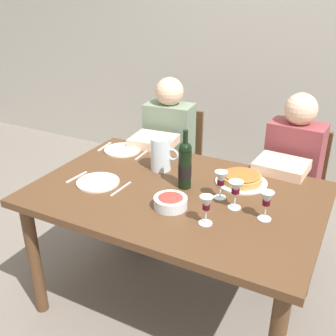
% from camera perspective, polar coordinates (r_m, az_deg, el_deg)
% --- Properties ---
extents(ground_plane, '(8.00, 8.00, 0.00)m').
position_cam_1_polar(ground_plane, '(2.57, 1.04, -18.36)').
color(ground_plane, slate).
extents(back_wall, '(8.00, 0.10, 2.80)m').
position_cam_1_polar(back_wall, '(3.73, 15.58, 18.67)').
color(back_wall, '#B2ADA3').
rests_on(back_wall, ground).
extents(dining_table, '(1.50, 1.00, 0.76)m').
position_cam_1_polar(dining_table, '(2.16, 1.17, -5.45)').
color(dining_table, brown).
rests_on(dining_table, ground).
extents(wine_bottle, '(0.07, 0.07, 0.32)m').
position_cam_1_polar(wine_bottle, '(2.10, 2.42, 0.46)').
color(wine_bottle, black).
rests_on(wine_bottle, dining_table).
extents(water_pitcher, '(0.17, 0.12, 0.20)m').
position_cam_1_polar(water_pitcher, '(2.33, -1.01, 1.78)').
color(water_pitcher, silver).
rests_on(water_pitcher, dining_table).
extents(baked_tart, '(0.28, 0.28, 0.06)m').
position_cam_1_polar(baked_tart, '(2.22, 10.41, -1.47)').
color(baked_tart, silver).
rests_on(baked_tart, dining_table).
extents(salad_bowl, '(0.17, 0.17, 0.06)m').
position_cam_1_polar(salad_bowl, '(1.96, 0.36, -4.75)').
color(salad_bowl, silver).
rests_on(salad_bowl, dining_table).
extents(wine_glass_left_diner, '(0.06, 0.06, 0.14)m').
position_cam_1_polar(wine_glass_left_diner, '(1.81, 5.47, -5.21)').
color(wine_glass_left_diner, silver).
rests_on(wine_glass_left_diner, dining_table).
extents(wine_glass_right_diner, '(0.07, 0.07, 0.14)m').
position_cam_1_polar(wine_glass_right_diner, '(1.89, 13.83, -4.46)').
color(wine_glass_right_diner, silver).
rests_on(wine_glass_right_diner, dining_table).
extents(wine_glass_centre, '(0.07, 0.07, 0.15)m').
position_cam_1_polar(wine_glass_centre, '(2.02, 7.53, -1.68)').
color(wine_glass_centre, silver).
rests_on(wine_glass_centre, dining_table).
extents(wine_glass_spare, '(0.07, 0.07, 0.14)m').
position_cam_1_polar(wine_glass_spare, '(1.95, 9.60, -2.94)').
color(wine_glass_spare, silver).
rests_on(wine_glass_spare, dining_table).
extents(dinner_plate_left_setting, '(0.23, 0.23, 0.01)m').
position_cam_1_polar(dinner_plate_left_setting, '(2.63, -6.50, 2.57)').
color(dinner_plate_left_setting, white).
rests_on(dinner_plate_left_setting, dining_table).
extents(dinner_plate_right_setting, '(0.24, 0.24, 0.01)m').
position_cam_1_polar(dinner_plate_right_setting, '(2.23, -9.92, -2.01)').
color(dinner_plate_right_setting, silver).
rests_on(dinner_plate_right_setting, dining_table).
extents(fork_left_setting, '(0.03, 0.16, 0.00)m').
position_cam_1_polar(fork_left_setting, '(2.71, -9.01, 3.03)').
color(fork_left_setting, silver).
rests_on(fork_left_setting, dining_table).
extents(knife_left_setting, '(0.02, 0.18, 0.00)m').
position_cam_1_polar(knife_left_setting, '(2.55, -3.70, 1.91)').
color(knife_left_setting, silver).
rests_on(knife_left_setting, dining_table).
extents(knife_right_setting, '(0.02, 0.18, 0.00)m').
position_cam_1_polar(knife_right_setting, '(2.15, -6.70, -2.96)').
color(knife_right_setting, silver).
rests_on(knife_right_setting, dining_table).
extents(spoon_right_setting, '(0.03, 0.16, 0.00)m').
position_cam_1_polar(spoon_right_setting, '(2.32, -12.88, -1.28)').
color(spoon_right_setting, silver).
rests_on(spoon_right_setting, dining_table).
extents(chair_left, '(0.44, 0.44, 0.87)m').
position_cam_1_polar(chair_left, '(3.15, 1.08, 1.33)').
color(chair_left, brown).
rests_on(chair_left, ground).
extents(diner_left, '(0.37, 0.53, 1.16)m').
position_cam_1_polar(diner_left, '(2.90, -0.65, 1.75)').
color(diner_left, gray).
rests_on(diner_left, ground).
extents(chair_right, '(0.43, 0.43, 0.87)m').
position_cam_1_polar(chair_right, '(2.89, 17.44, -2.16)').
color(chair_right, brown).
rests_on(chair_right, ground).
extents(diner_right, '(0.36, 0.52, 1.16)m').
position_cam_1_polar(diner_right, '(2.63, 16.44, -1.90)').
color(diner_right, '#8E3D42').
rests_on(diner_right, ground).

